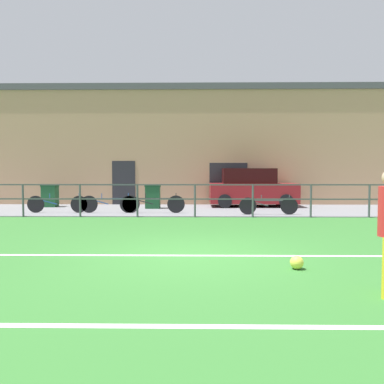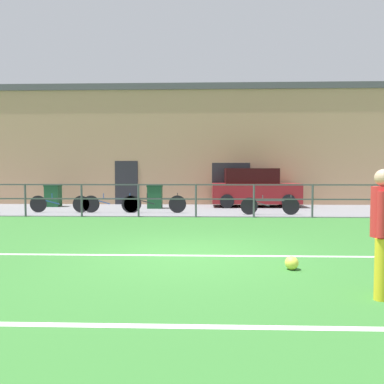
% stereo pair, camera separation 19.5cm
% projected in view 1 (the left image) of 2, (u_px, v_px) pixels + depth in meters
% --- Properties ---
extents(ground, '(60.00, 44.00, 0.04)m').
position_uv_depth(ground, '(193.00, 256.00, 7.15)').
color(ground, '#33702D').
extents(field_line_touchline, '(36.00, 0.11, 0.00)m').
position_uv_depth(field_line_touchline, '(193.00, 255.00, 7.08)').
color(field_line_touchline, white).
rests_on(field_line_touchline, ground).
extents(field_line_hash, '(36.00, 0.11, 0.00)m').
position_uv_depth(field_line_hash, '(188.00, 326.00, 3.82)').
color(field_line_hash, white).
rests_on(field_line_hash, ground).
extents(pavement_strip, '(48.00, 5.00, 0.02)m').
position_uv_depth(pavement_strip, '(195.00, 210.00, 15.63)').
color(pavement_strip, slate).
rests_on(pavement_strip, ground).
extents(perimeter_fence, '(36.07, 0.07, 1.15)m').
position_uv_depth(perimeter_fence, '(195.00, 196.00, 13.10)').
color(perimeter_fence, '#474C51').
rests_on(perimeter_fence, ground).
extents(clubhouse_facade, '(28.00, 2.56, 5.77)m').
position_uv_depth(clubhouse_facade, '(196.00, 146.00, 19.18)').
color(clubhouse_facade, tan).
rests_on(clubhouse_facade, ground).
extents(soccer_ball_match, '(0.22, 0.22, 0.22)m').
position_uv_depth(soccer_ball_match, '(297.00, 262.00, 6.09)').
color(soccer_ball_match, '#E5E04C').
rests_on(soccer_ball_match, ground).
extents(parked_car_red, '(3.86, 1.79, 1.71)m').
position_uv_depth(parked_car_red, '(252.00, 189.00, 17.04)').
color(parked_car_red, maroon).
rests_on(parked_car_red, pavement_strip).
extents(bicycle_parked_0, '(2.13, 0.04, 0.73)m').
position_uv_depth(bicycle_parked_0, '(268.00, 206.00, 13.77)').
color(bicycle_parked_0, black).
rests_on(bicycle_parked_0, pavement_strip).
extents(bicycle_parked_1, '(2.31, 0.04, 0.74)m').
position_uv_depth(bicycle_parked_1, '(57.00, 204.00, 14.40)').
color(bicycle_parked_1, black).
rests_on(bicycle_parked_1, pavement_strip).
extents(bicycle_parked_3, '(2.15, 0.04, 0.75)m').
position_uv_depth(bicycle_parked_3, '(109.00, 204.00, 14.37)').
color(bicycle_parked_3, black).
rests_on(bicycle_parked_3, pavement_strip).
extents(bicycle_parked_4, '(2.38, 0.04, 0.76)m').
position_uv_depth(bicycle_parked_4, '(153.00, 204.00, 14.34)').
color(bicycle_parked_4, black).
rests_on(bicycle_parked_4, pavement_strip).
extents(trash_bin_0, '(0.65, 0.56, 0.99)m').
position_uv_depth(trash_bin_0, '(50.00, 196.00, 16.85)').
color(trash_bin_0, '#194C28').
rests_on(trash_bin_0, pavement_strip).
extents(trash_bin_1, '(0.64, 0.54, 1.00)m').
position_uv_depth(trash_bin_1, '(153.00, 197.00, 16.16)').
color(trash_bin_1, '#194C28').
rests_on(trash_bin_1, pavement_strip).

